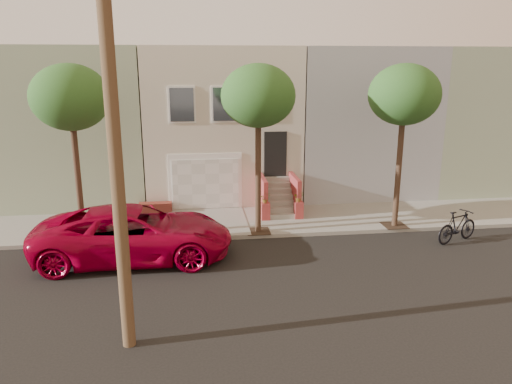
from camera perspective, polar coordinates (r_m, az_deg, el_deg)
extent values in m
plane|color=black|center=(15.10, -1.60, -10.26)|extent=(90.00, 90.00, 0.00)
cube|color=gray|center=(20.03, -3.14, -3.60)|extent=(40.00, 3.70, 0.15)
cube|color=beige|center=(24.99, -4.26, 8.48)|extent=(7.00, 8.00, 7.00)
cube|color=gray|center=(25.55, -19.82, 7.79)|extent=(6.50, 8.00, 7.00)
cube|color=gray|center=(26.25, 10.90, 8.56)|extent=(6.50, 8.00, 7.00)
cube|color=gray|center=(28.93, 23.36, 8.19)|extent=(6.50, 8.00, 7.00)
cube|color=white|center=(21.42, -5.96, 1.26)|extent=(3.20, 0.12, 2.50)
cube|color=silver|center=(21.39, -5.95, 0.96)|extent=(2.90, 0.06, 2.20)
cube|color=gray|center=(19.96, -5.72, -3.46)|extent=(3.20, 3.70, 0.02)
cube|color=#973529|center=(21.45, -11.75, -1.81)|extent=(1.40, 0.45, 0.44)
cube|color=black|center=(21.42, 2.30, 4.47)|extent=(1.00, 0.06, 2.00)
cube|color=#3F4751|center=(20.85, -8.72, 10.13)|extent=(1.00, 0.06, 1.40)
cube|color=white|center=(20.87, -8.72, 10.13)|extent=(1.15, 0.05, 1.55)
cube|color=#3F4751|center=(20.88, -3.70, 10.27)|extent=(1.00, 0.06, 1.40)
cube|color=white|center=(20.90, -3.70, 10.28)|extent=(1.15, 0.05, 1.55)
cube|color=#3F4751|center=(21.08, 1.27, 10.34)|extent=(1.00, 0.06, 1.40)
cube|color=white|center=(21.10, 1.26, 10.35)|extent=(1.15, 0.05, 1.55)
cube|color=gray|center=(20.27, 3.07, -2.85)|extent=(1.20, 0.28, 0.20)
cube|color=gray|center=(20.47, 2.94, -2.08)|extent=(1.20, 0.28, 0.20)
cube|color=gray|center=(20.68, 2.81, -1.33)|extent=(1.20, 0.28, 0.20)
cube|color=gray|center=(20.89, 2.68, -0.59)|extent=(1.20, 0.28, 0.20)
cube|color=gray|center=(21.10, 2.56, 0.13)|extent=(1.20, 0.28, 0.20)
cube|color=gray|center=(21.32, 2.43, 0.84)|extent=(1.20, 0.28, 0.20)
cube|color=gray|center=(21.54, 2.31, 1.54)|extent=(1.20, 0.28, 0.20)
cube|color=#983231|center=(20.76, 0.78, -0.39)|extent=(0.18, 1.96, 1.60)
cube|color=#983231|center=(20.99, 4.57, -0.26)|extent=(0.18, 1.96, 1.60)
cube|color=#983231|center=(20.05, 1.13, -2.29)|extent=(0.35, 0.35, 0.70)
imported|color=#264F1C|center=(19.88, 1.14, -0.70)|extent=(0.40, 0.35, 0.45)
cube|color=#983231|center=(20.29, 5.04, -2.13)|extent=(0.35, 0.35, 0.70)
imported|color=#264F1C|center=(20.13, 5.08, -0.56)|extent=(0.41, 0.35, 0.45)
cube|color=#2D2116|center=(19.05, -19.60, -5.20)|extent=(0.90, 0.90, 0.02)
cylinder|color=#312416|center=(18.47, -20.16, 0.92)|extent=(0.22, 0.22, 4.20)
ellipsoid|color=#264F1C|center=(18.03, -21.03, 10.37)|extent=(2.70, 2.57, 2.29)
cube|color=#2D2116|center=(18.73, 0.25, -4.64)|extent=(0.90, 0.90, 0.02)
cylinder|color=#312416|center=(18.14, 0.26, 1.61)|extent=(0.22, 0.22, 4.20)
ellipsoid|color=#264F1C|center=(17.69, 0.27, 11.27)|extent=(2.70, 2.57, 2.29)
cube|color=#2D2116|center=(20.17, 15.97, -3.80)|extent=(0.90, 0.90, 0.02)
cylinder|color=#312416|center=(19.62, 16.40, 2.01)|extent=(0.22, 0.22, 4.20)
ellipsoid|color=#264F1C|center=(19.21, 17.07, 10.91)|extent=(2.70, 2.57, 2.29)
cylinder|color=#463120|center=(10.63, -16.41, 6.66)|extent=(0.30, 0.30, 10.00)
imported|color=maroon|center=(16.78, -14.12, -4.76)|extent=(6.51, 3.01, 1.81)
imported|color=black|center=(19.37, 22.64, -3.75)|extent=(2.09, 1.32, 1.22)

